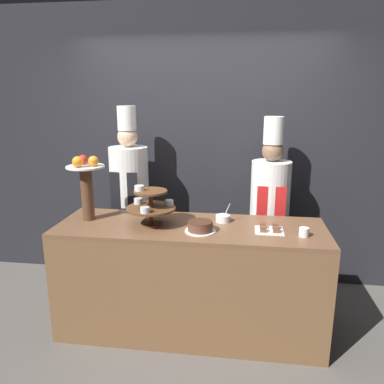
{
  "coord_description": "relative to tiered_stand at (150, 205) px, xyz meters",
  "views": [
    {
      "loc": [
        0.4,
        -2.43,
        1.92
      ],
      "look_at": [
        0.0,
        0.45,
        1.17
      ],
      "focal_mm": 35.0,
      "sensor_mm": 36.0,
      "label": 1
    }
  ],
  "objects": [
    {
      "name": "wall_back",
      "position": [
        0.31,
        1.05,
        0.31
      ],
      "size": [
        10.0,
        0.06,
        2.8
      ],
      "color": "#232328",
      "rests_on": "ground_plane"
    },
    {
      "name": "chef_left",
      "position": [
        -0.38,
        0.68,
        -0.08
      ],
      "size": [
        0.37,
        0.37,
        1.83
      ],
      "color": "#38332D",
      "rests_on": "ground_plane"
    },
    {
      "name": "cup_white",
      "position": [
        1.17,
        -0.09,
        -0.13
      ],
      "size": [
        0.07,
        0.07,
        0.07
      ],
      "color": "white",
      "rests_on": "buffet_counter"
    },
    {
      "name": "cake_square_tray",
      "position": [
        0.92,
        -0.01,
        -0.15
      ],
      "size": [
        0.21,
        0.2,
        0.05
      ],
      "color": "white",
      "rests_on": "buffet_counter"
    },
    {
      "name": "buffet_counter",
      "position": [
        0.31,
        0.03,
        -0.63
      ],
      "size": [
        2.13,
        0.69,
        0.92
      ],
      "color": "brown",
      "rests_on": "ground_plane"
    },
    {
      "name": "ground_plane",
      "position": [
        0.31,
        -0.32,
        -1.09
      ],
      "size": [
        14.0,
        14.0,
        0.0
      ],
      "primitive_type": "plane",
      "color": "#5B5651"
    },
    {
      "name": "fruit_pedestal",
      "position": [
        -0.54,
        0.06,
        0.16
      ],
      "size": [
        0.31,
        0.31,
        0.54
      ],
      "color": "brown",
      "rests_on": "buffet_counter"
    },
    {
      "name": "serving_bowl_far",
      "position": [
        0.56,
        0.17,
        -0.14
      ],
      "size": [
        0.12,
        0.12,
        0.16
      ],
      "color": "white",
      "rests_on": "buffet_counter"
    },
    {
      "name": "tiered_stand",
      "position": [
        0.0,
        0.0,
        0.0
      ],
      "size": [
        0.39,
        0.39,
        0.33
      ],
      "color": "brown",
      "rests_on": "buffet_counter"
    },
    {
      "name": "chef_center_left",
      "position": [
        0.97,
        0.68,
        -0.14
      ],
      "size": [
        0.36,
        0.36,
        1.74
      ],
      "color": "black",
      "rests_on": "ground_plane"
    },
    {
      "name": "cake_round",
      "position": [
        0.41,
        -0.09,
        -0.13
      ],
      "size": [
        0.24,
        0.24,
        0.08
      ],
      "color": "white",
      "rests_on": "buffet_counter"
    }
  ]
}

